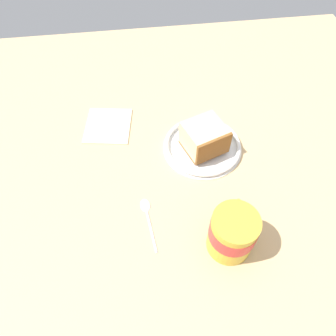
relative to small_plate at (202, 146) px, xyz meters
The scene contains 6 objects.
ground_plane 10.28cm from the small_plate, 31.64° to the right, with size 117.76×117.76×2.84cm, color tan.
small_plate is the anchor object (origin of this frame).
cake_slice 3.06cm from the small_plate, 19.83° to the left, with size 10.30×10.43×6.33cm.
tea_mug 23.31cm from the small_plate, ahead, with size 10.46×8.18×9.51cm.
teaspoon 20.12cm from the small_plate, 43.22° to the right, with size 11.65×2.54×0.80cm.
folded_napkin 22.87cm from the small_plate, 115.02° to the right, with size 11.25×10.42×0.60cm, color beige.
Camera 1 is at (36.42, -8.51, 56.20)cm, focal length 34.74 mm.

